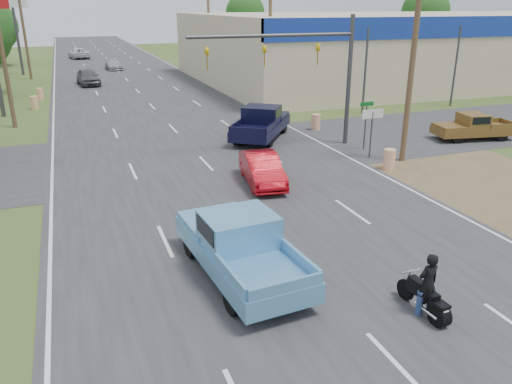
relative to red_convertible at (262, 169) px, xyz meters
name	(u,v)px	position (x,y,z in m)	size (l,w,h in m)	color
ground	(399,368)	(-1.54, -12.23, -0.67)	(200.00, 200.00, 0.00)	#314C1E
main_road	(137,91)	(-1.54, 27.77, -0.66)	(15.00, 180.00, 0.02)	#2D2D30
cross_road	(196,153)	(-1.54, 5.77, -0.66)	(120.00, 10.00, 0.02)	#2D2D30
dirt_verge	(468,175)	(9.46, -2.23, -0.66)	(8.00, 18.00, 0.01)	brown
big_box_store	(427,45)	(30.46, 27.70, 2.64)	(50.00, 28.10, 6.60)	#B7A88C
utility_pole_1	(413,53)	(7.96, 0.77, 4.65)	(2.00, 0.28, 10.00)	#4C3823
utility_pole_2	(270,34)	(7.96, 18.77, 4.65)	(2.00, 0.28, 10.00)	#4C3823
utility_pole_3	(209,25)	(7.96, 36.77, 4.65)	(2.00, 0.28, 10.00)	#4C3823
utility_pole_5	(1,42)	(-11.04, 15.77, 4.65)	(2.00, 0.28, 10.00)	#4C3823
utility_pole_6	(23,27)	(-11.04, 39.77, 4.65)	(2.00, 0.28, 10.00)	#4C3823
tree_3	(425,12)	(53.46, 57.77, 5.53)	(8.40, 8.40, 10.40)	#422D19
tree_5	(245,13)	(28.46, 82.77, 5.22)	(7.98, 7.98, 9.88)	#422D19
barrel_0	(389,159)	(6.46, -0.23, -0.17)	(0.56, 0.56, 1.00)	orange
barrel_1	(316,122)	(6.86, 8.27, -0.17)	(0.56, 0.56, 1.00)	orange
barrel_2	(34,103)	(-10.04, 21.77, -0.17)	(0.56, 0.56, 1.00)	orange
barrel_3	(40,94)	(-9.74, 25.77, -0.17)	(0.56, 0.56, 1.00)	orange
pole_sign_left_far	(13,8)	(-12.04, 43.77, 6.50)	(3.00, 0.35, 9.20)	#3F3F44
lane_sign	(372,122)	(6.66, 1.77, 1.23)	(1.20, 0.08, 2.52)	#3F3F44
street_name_sign	(366,121)	(7.26, 3.27, 0.94)	(0.80, 0.08, 2.61)	#3F3F44
signal_mast	(306,59)	(4.28, 4.77, 4.13)	(9.12, 0.40, 7.00)	#3F3F44
red_convertible	(262,169)	(0.00, 0.00, 0.00)	(1.41, 4.06, 1.34)	#9F070F
motorcycle	(426,301)	(0.28, -10.79, -0.25)	(0.58, 1.87, 0.95)	black
rider	(427,287)	(0.27, -10.76, 0.14)	(0.59, 0.39, 1.62)	black
blue_pickup	(238,244)	(-3.49, -7.07, 0.28)	(2.62, 5.83, 1.88)	black
navy_pickup	(262,122)	(2.93, 7.58, 0.29)	(5.21, 5.93, 1.91)	black
brown_pickup	(472,127)	(14.34, 2.95, 0.10)	(4.84, 2.60, 1.52)	black
distant_car_grey	(88,77)	(-5.52, 33.13, 0.12)	(1.87, 4.64, 1.58)	#4D4D51
distant_car_silver	(114,65)	(-1.89, 45.26, -0.06)	(1.72, 4.22, 1.23)	#A9A9AE
distant_car_white	(79,53)	(-5.35, 61.09, 0.07)	(2.45, 5.32, 1.48)	silver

